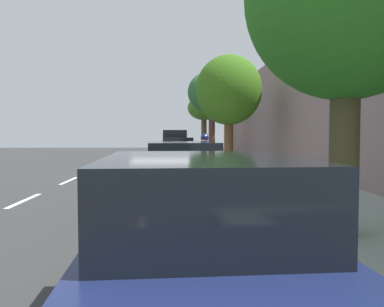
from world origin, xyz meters
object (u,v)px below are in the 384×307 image
object	(u,v)px
parked_sedan_black_mid	(180,151)
cyclist_with_backpack	(205,154)
street_tree_far_end	(212,93)
bicycle_at_curb	(198,174)
fire_hydrant	(213,160)
parked_suv_red_far	(175,143)
street_tree_mid_block	(229,91)
street_tree_corner	(204,109)
parked_sedan_green_second	(182,175)
parked_sedan_dark_blue_nearest	(201,250)

from	to	relation	value
parked_sedan_black_mid	cyclist_with_backpack	world-z (taller)	cyclist_with_backpack
cyclist_with_backpack	street_tree_far_end	distance (m)	14.83
bicycle_at_curb	fire_hydrant	size ratio (longest dim) A/B	1.54
bicycle_at_curb	parked_suv_red_far	bearing A→B (deg)	92.71
cyclist_with_backpack	street_tree_mid_block	bearing A→B (deg)	74.99
cyclist_with_backpack	street_tree_corner	xyz separation A→B (m)	(1.63, 21.30, 2.86)
parked_suv_red_far	cyclist_with_backpack	distance (m)	16.07
street_tree_corner	fire_hydrant	bearing A→B (deg)	-93.20
parked_sedan_green_second	cyclist_with_backpack	xyz separation A→B (m)	(0.82, 3.45, 0.30)
bicycle_at_curb	cyclist_with_backpack	world-z (taller)	cyclist_with_backpack
parked_sedan_dark_blue_nearest	parked_sedan_black_mid	xyz separation A→B (m)	(0.09, 18.06, 0.00)
street_tree_mid_block	street_tree_corner	bearing A→B (deg)	90.00
street_tree_far_end	street_tree_corner	bearing A→B (deg)	90.00
parked_sedan_green_second	street_tree_corner	size ratio (longest dim) A/B	0.91
parked_sedan_green_second	bicycle_at_curb	distance (m)	3.99
parked_sedan_black_mid	cyclist_with_backpack	xyz separation A→B (m)	(0.69, -8.84, 0.30)
cyclist_with_backpack	street_tree_mid_block	world-z (taller)	street_tree_mid_block
parked_sedan_green_second	parked_sedan_black_mid	distance (m)	12.29
street_tree_corner	fire_hydrant	distance (m)	17.33
parked_sedan_green_second	cyclist_with_backpack	bearing A→B (deg)	76.57
parked_suv_red_far	street_tree_mid_block	distance (m)	10.65
parked_sedan_black_mid	cyclist_with_backpack	bearing A→B (deg)	-85.51
street_tree_corner	parked_sedan_black_mid	bearing A→B (deg)	-100.57
parked_sedan_green_second	parked_sedan_black_mid	size ratio (longest dim) A/B	1.00
bicycle_at_curb	parked_sedan_green_second	bearing A→B (deg)	-98.85
cyclist_with_backpack	fire_hydrant	bearing A→B (deg)	81.03
bicycle_at_curb	fire_hydrant	xyz separation A→B (m)	(0.90, 3.85, 0.22)
fire_hydrant	cyclist_with_backpack	bearing A→B (deg)	-98.97
parked_suv_red_far	bicycle_at_curb	distance (m)	15.60
street_tree_mid_block	street_tree_far_end	world-z (taller)	street_tree_far_end
bicycle_at_curb	street_tree_far_end	xyz separation A→B (m)	(1.85, 13.85, 4.18)
parked_sedan_green_second	parked_suv_red_far	size ratio (longest dim) A/B	0.95
parked_sedan_black_mid	street_tree_far_end	xyz separation A→B (m)	(2.33, 5.48, 3.79)
parked_sedan_dark_blue_nearest	cyclist_with_backpack	xyz separation A→B (m)	(0.79, 9.22, 0.30)
parked_suv_red_far	fire_hydrant	world-z (taller)	parked_suv_red_far
parked_sedan_black_mid	parked_suv_red_far	distance (m)	7.21
parked_sedan_green_second	bicycle_at_curb	world-z (taller)	parked_sedan_green_second
cyclist_with_backpack	street_tree_far_end	bearing A→B (deg)	83.50
parked_sedan_dark_blue_nearest	parked_sedan_green_second	bearing A→B (deg)	90.37
bicycle_at_curb	cyclist_with_backpack	xyz separation A→B (m)	(0.21, -0.47, 0.69)
street_tree_mid_block	parked_sedan_black_mid	bearing A→B (deg)	130.15
bicycle_at_curb	street_tree_far_end	bearing A→B (deg)	82.41
bicycle_at_curb	cyclist_with_backpack	bearing A→B (deg)	-65.54
street_tree_corner	fire_hydrant	size ratio (longest dim) A/B	5.85
cyclist_with_backpack	street_tree_corner	distance (m)	21.55
street_tree_far_end	street_tree_corner	size ratio (longest dim) A/B	1.20
parked_sedan_black_mid	bicycle_at_curb	bearing A→B (deg)	-86.72
cyclist_with_backpack	fire_hydrant	world-z (taller)	cyclist_with_backpack
fire_hydrant	street_tree_corner	bearing A→B (deg)	86.80
parked_sedan_black_mid	street_tree_mid_block	xyz separation A→B (m)	(2.33, -2.76, 3.02)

